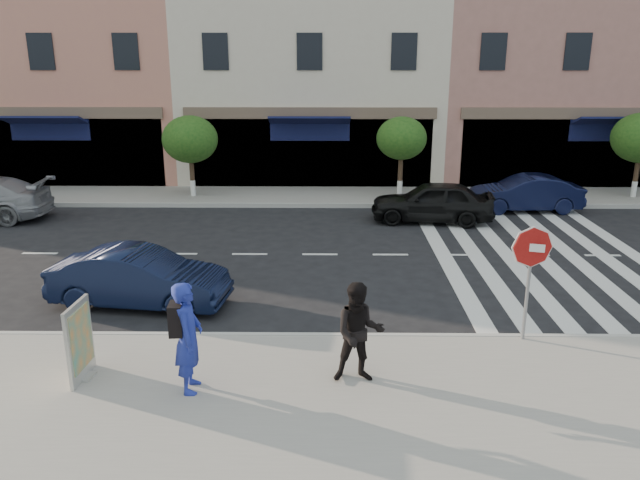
{
  "coord_description": "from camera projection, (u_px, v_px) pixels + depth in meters",
  "views": [
    {
      "loc": [
        0.19,
        -12.8,
        5.57
      ],
      "look_at": [
        0.04,
        0.83,
        1.4
      ],
      "focal_mm": 35.0,
      "sensor_mm": 36.0,
      "label": 1
    }
  ],
  "objects": [
    {
      "name": "car_far_mid",
      "position": [
        432.0,
        202.0,
        20.89
      ],
      "size": [
        4.21,
        2.07,
        1.38
      ],
      "primitive_type": "imported",
      "rotation": [
        0.0,
        0.0,
        -1.68
      ],
      "color": "black",
      "rests_on": "ground"
    },
    {
      "name": "stop_sign",
      "position": [
        531.0,
        258.0,
        11.69
      ],
      "size": [
        0.79,
        0.25,
        2.29
      ],
      "rotation": [
        0.0,
        0.0,
        -0.27
      ],
      "color": "gray",
      "rests_on": "sidewalk_near"
    },
    {
      "name": "sidewalk_near",
      "position": [
        315.0,
        398.0,
        10.26
      ],
      "size": [
        60.0,
        4.5,
        0.15
      ],
      "primitive_type": "cube",
      "color": "gray",
      "rests_on": "ground"
    },
    {
      "name": "building_west_mid",
      "position": [
        80.0,
        17.0,
        28.2
      ],
      "size": [
        10.0,
        9.0,
        14.0
      ],
      "primitive_type": "cube",
      "color": "#BF7464",
      "rests_on": "ground"
    },
    {
      "name": "building_east_mid",
      "position": [
        578.0,
        28.0,
        28.1
      ],
      "size": [
        13.0,
        9.0,
        13.0
      ],
      "primitive_type": "cube",
      "color": "#B2756A",
      "rests_on": "ground"
    },
    {
      "name": "poster_board",
      "position": [
        80.0,
        343.0,
        10.55
      ],
      "size": [
        0.34,
        0.9,
        1.38
      ],
      "rotation": [
        0.0,
        0.0,
        -0.06
      ],
      "color": "beige",
      "rests_on": "sidewalk_near"
    },
    {
      "name": "ground",
      "position": [
        318.0,
        311.0,
        13.87
      ],
      "size": [
        120.0,
        120.0,
        0.0
      ],
      "primitive_type": "plane",
      "color": "black",
      "rests_on": "ground"
    },
    {
      "name": "street_tree_c",
      "position": [
        402.0,
        139.0,
        23.47
      ],
      "size": [
        1.9,
        1.9,
        3.04
      ],
      "color": "#473323",
      "rests_on": "sidewalk_far"
    },
    {
      "name": "photographer",
      "position": [
        188.0,
        337.0,
        10.12
      ],
      "size": [
        0.5,
        0.72,
        1.89
      ],
      "primitive_type": "imported",
      "rotation": [
        0.0,
        0.0,
        1.63
      ],
      "color": "navy",
      "rests_on": "sidewalk_near"
    },
    {
      "name": "street_tree_wb",
      "position": [
        190.0,
        140.0,
        23.57
      ],
      "size": [
        2.1,
        2.1,
        3.06
      ],
      "color": "#473323",
      "rests_on": "sidewalk_far"
    },
    {
      "name": "walker",
      "position": [
        359.0,
        333.0,
        10.43
      ],
      "size": [
        0.89,
        0.71,
        1.76
      ],
      "primitive_type": "imported",
      "rotation": [
        0.0,
        0.0,
        0.06
      ],
      "color": "black",
      "rests_on": "sidewalk_near"
    },
    {
      "name": "car_far_right",
      "position": [
        525.0,
        193.0,
        22.3
      ],
      "size": [
        3.96,
        1.52,
        1.29
      ],
      "primitive_type": "imported",
      "rotation": [
        0.0,
        0.0,
        -1.53
      ],
      "color": "black",
      "rests_on": "ground"
    },
    {
      "name": "sidewalk_far",
      "position": [
        322.0,
        196.0,
        24.36
      ],
      "size": [
        60.0,
        3.0,
        0.15
      ],
      "primitive_type": "cube",
      "color": "gray",
      "rests_on": "ground"
    },
    {
      "name": "building_centre",
      "position": [
        312.0,
        51.0,
        28.52
      ],
      "size": [
        11.0,
        9.0,
        11.0
      ],
      "primitive_type": "cube",
      "color": "beige",
      "rests_on": "ground"
    },
    {
      "name": "car_near_mid",
      "position": [
        140.0,
        278.0,
        14.01
      ],
      "size": [
        4.12,
        1.9,
        1.31
      ],
      "primitive_type": "imported",
      "rotation": [
        0.0,
        0.0,
        1.44
      ],
      "color": "black",
      "rests_on": "ground"
    }
  ]
}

